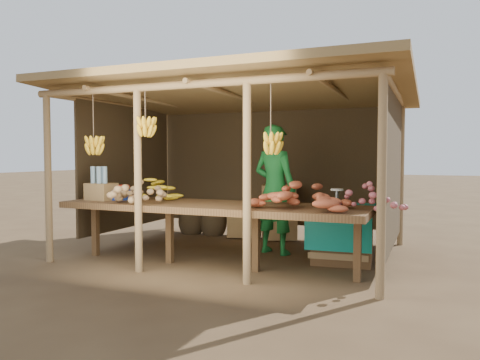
% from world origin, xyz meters
% --- Properties ---
extents(ground, '(60.00, 60.00, 0.00)m').
position_xyz_m(ground, '(0.00, 0.00, 0.00)').
color(ground, brown).
rests_on(ground, ground).
extents(stall_structure, '(4.70, 3.50, 2.43)m').
position_xyz_m(stall_structure, '(-0.04, -0.08, 1.91)').
color(stall_structure, '#9B7A50').
rests_on(stall_structure, ground).
extents(counter, '(3.90, 1.05, 0.80)m').
position_xyz_m(counter, '(0.00, -0.95, 0.74)').
color(counter, brown).
rests_on(counter, ground).
extents(potato_heap, '(0.98, 0.72, 0.36)m').
position_xyz_m(potato_heap, '(-0.79, -1.25, 0.98)').
color(potato_heap, '#9E7B51').
rests_on(potato_heap, counter).
extents(sweet_potato_heap, '(1.28, 0.94, 0.36)m').
position_xyz_m(sweet_potato_heap, '(1.19, -1.01, 0.98)').
color(sweet_potato_heap, '#B04F2D').
rests_on(sweet_potato_heap, counter).
extents(onion_heap, '(0.85, 0.61, 0.35)m').
position_xyz_m(onion_heap, '(1.90, -0.88, 0.98)').
color(onion_heap, '#BE5C62').
rests_on(onion_heap, counter).
extents(banana_pile, '(0.64, 0.44, 0.35)m').
position_xyz_m(banana_pile, '(-0.96, -0.69, 0.97)').
color(banana_pile, yellow).
rests_on(banana_pile, counter).
extents(tomato_basin, '(0.38, 0.38, 0.20)m').
position_xyz_m(tomato_basin, '(-1.41, -0.89, 0.88)').
color(tomato_basin, navy).
rests_on(tomato_basin, counter).
extents(bottle_box, '(0.38, 0.31, 0.46)m').
position_xyz_m(bottle_box, '(-1.59, -1.08, 0.97)').
color(bottle_box, '#9D7846').
rests_on(bottle_box, counter).
extents(vendor, '(0.76, 0.61, 1.84)m').
position_xyz_m(vendor, '(0.48, 0.14, 0.92)').
color(vendor, '#176A29').
rests_on(vendor, ground).
extents(tarp_crate, '(0.88, 0.78, 0.99)m').
position_xyz_m(tarp_crate, '(1.48, -0.07, 0.40)').
color(tarp_crate, brown).
rests_on(tarp_crate, ground).
extents(carton_stack, '(1.29, 0.61, 0.89)m').
position_xyz_m(carton_stack, '(0.01, 1.20, 0.39)').
color(carton_stack, '#9D7846').
rests_on(carton_stack, ground).
extents(burlap_sacks, '(0.91, 0.48, 0.65)m').
position_xyz_m(burlap_sacks, '(-1.22, 1.20, 0.28)').
color(burlap_sacks, '#473721').
rests_on(burlap_sacks, ground).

